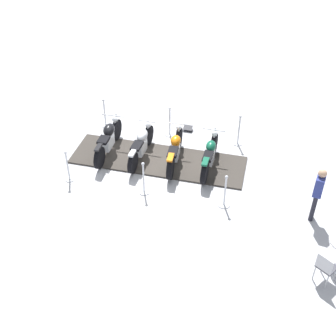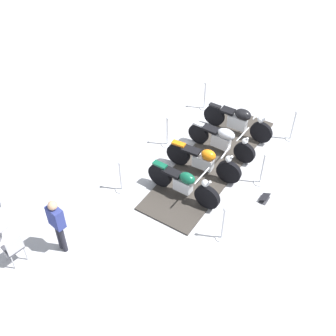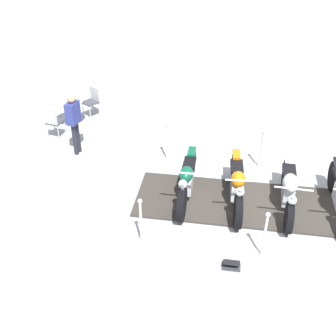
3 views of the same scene
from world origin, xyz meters
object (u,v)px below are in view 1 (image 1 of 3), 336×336
object	(u,v)px
motorcycle_black	(108,139)
info_placard	(188,129)
stanchion_left_rear	(68,170)
stanchion_right_mid	(170,126)
stanchion_right_rear	(105,117)
stanchion_right_front	(238,134)
bystander_person	(318,190)
motorcycle_copper	(175,150)
motorcycle_chrome	(141,144)
stanchion_left_mid	(144,183)
stanchion_left_front	(225,196)
cafe_chair_near_table	(326,266)
motorcycle_forest	(210,155)

from	to	relation	value
motorcycle_black	info_placard	xyz separation A→B (m)	(1.67, 2.34, -0.49)
stanchion_left_rear	stanchion_right_mid	world-z (taller)	stanchion_right_mid
stanchion_right_rear	info_placard	bearing A→B (deg)	21.06
stanchion_right_front	bystander_person	distance (m)	3.90
motorcycle_copper	info_placard	bearing A→B (deg)	-4.22
motorcycle_copper	stanchion_right_front	distance (m)	2.34
stanchion_right_mid	motorcycle_chrome	bearing A→B (deg)	-96.04
stanchion_left_mid	info_placard	bearing A→B (deg)	94.55
stanchion_right_front	info_placard	distance (m)	1.83
motorcycle_copper	stanchion_right_rear	world-z (taller)	motorcycle_copper
stanchion_right_mid	stanchion_right_front	distance (m)	2.31
stanchion_left_front	bystander_person	world-z (taller)	bystander_person
motorcycle_copper	bystander_person	distance (m)	4.43
motorcycle_black	cafe_chair_near_table	distance (m)	7.47
stanchion_left_front	motorcycle_forest	bearing A→B (deg)	127.51
stanchion_left_rear	stanchion_left_mid	xyz separation A→B (m)	(2.25, 0.54, -0.05)
stanchion_left_mid	stanchion_right_mid	distance (m)	3.09
motorcycle_copper	cafe_chair_near_table	world-z (taller)	motorcycle_copper
stanchion_right_rear	cafe_chair_near_table	xyz separation A→B (m)	(8.21, -3.32, 0.16)
stanchion_left_rear	stanchion_right_rear	world-z (taller)	stanchion_right_rear
motorcycle_copper	stanchion_right_mid	xyz separation A→B (m)	(-0.88, 1.35, -0.17)
stanchion_right_rear	cafe_chair_near_table	world-z (taller)	stanchion_right_rear
motorcycle_black	bystander_person	xyz separation A→B (m)	(6.47, -0.03, 0.44)
bystander_person	cafe_chair_near_table	bearing A→B (deg)	105.85
motorcycle_copper	stanchion_left_rear	xyz separation A→B (m)	(-2.40, -2.19, -0.14)
stanchion_left_rear	stanchion_right_front	size ratio (longest dim) A/B	0.94
info_placard	motorcycle_forest	bearing A→B (deg)	-60.64
motorcycle_forest	stanchion_left_front	bearing A→B (deg)	-155.03
stanchion_left_mid	info_placard	distance (m)	3.51
stanchion_left_rear	stanchion_left_mid	world-z (taller)	stanchion_left_mid
stanchion_left_front	stanchion_right_front	size ratio (longest dim) A/B	0.95
motorcycle_black	stanchion_left_rear	size ratio (longest dim) A/B	2.21
motorcycle_black	stanchion_left_mid	bearing A→B (deg)	-134.73
bystander_person	motorcycle_copper	bearing A→B (deg)	-10.74
stanchion_right_front	motorcycle_forest	bearing A→B (deg)	-100.77
motorcycle_forest	cafe_chair_near_table	bearing A→B (deg)	-136.94
motorcycle_copper	stanchion_right_front	bearing A→B (deg)	-53.17
stanchion_left_rear	stanchion_right_rear	bearing A→B (deg)	103.61
stanchion_right_front	stanchion_right_rear	world-z (taller)	stanchion_right_front
stanchion_right_rear	stanchion_left_rear	bearing A→B (deg)	-76.39
stanchion_right_rear	stanchion_right_front	bearing A→B (deg)	13.61
stanchion_right_rear	bystander_person	xyz separation A→B (m)	(7.50, -1.33, 0.63)
stanchion_left_rear	stanchion_right_rear	size ratio (longest dim) A/B	0.97
motorcycle_forest	info_placard	size ratio (longest dim) A/B	5.69
motorcycle_black	bystander_person	world-z (taller)	bystander_person
cafe_chair_near_table	bystander_person	world-z (taller)	bystander_person
stanchion_left_mid	cafe_chair_near_table	bearing A→B (deg)	-9.34
motorcycle_black	stanchion_right_rear	size ratio (longest dim) A/B	2.14
stanchion_right_front	info_placard	size ratio (longest dim) A/B	2.86
stanchion_left_mid	stanchion_left_front	bearing A→B (deg)	13.61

